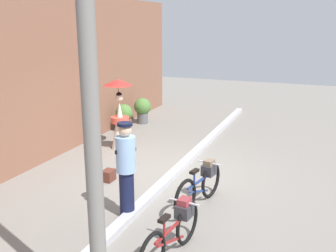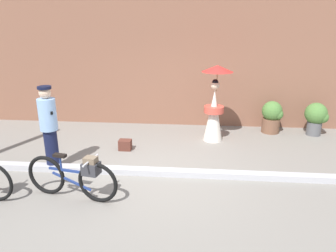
# 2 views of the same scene
# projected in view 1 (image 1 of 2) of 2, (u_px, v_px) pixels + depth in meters

# --- Properties ---
(ground_plane) EXTENTS (30.00, 30.00, 0.00)m
(ground_plane) POSITION_uv_depth(u_px,v_px,m) (174.00, 175.00, 8.68)
(ground_plane) COLOR gray
(building_wall) EXTENTS (14.00, 0.40, 4.06)m
(building_wall) POSITION_uv_depth(u_px,v_px,m) (43.00, 77.00, 9.41)
(building_wall) COLOR brown
(building_wall) RESTS_ON ground_plane
(sidewalk_curb) EXTENTS (14.00, 0.20, 0.12)m
(sidewalk_curb) POSITION_uv_depth(u_px,v_px,m) (174.00, 173.00, 8.67)
(sidewalk_curb) COLOR #B2B2B7
(sidewalk_curb) RESTS_ON ground_plane
(bicycle_near_officer) EXTENTS (1.67, 0.51, 0.80)m
(bicycle_near_officer) POSITION_uv_depth(u_px,v_px,m) (201.00, 184.00, 7.17)
(bicycle_near_officer) COLOR black
(bicycle_near_officer) RESTS_ON ground_plane
(bicycle_far_side) EXTENTS (1.74, 0.48, 0.79)m
(bicycle_far_side) POSITION_uv_depth(u_px,v_px,m) (174.00, 231.00, 5.57)
(bicycle_far_side) COLOR black
(bicycle_far_side) RESTS_ON ground_plane
(person_officer) EXTENTS (0.34, 0.34, 1.71)m
(person_officer) POSITION_uv_depth(u_px,v_px,m) (126.00, 167.00, 6.64)
(person_officer) COLOR #141938
(person_officer) RESTS_ON ground_plane
(person_with_parasol) EXTENTS (0.76, 0.76, 1.88)m
(person_with_parasol) POSITION_uv_depth(u_px,v_px,m) (120.00, 115.00, 10.33)
(person_with_parasol) COLOR silver
(person_with_parasol) RESTS_ON ground_plane
(potted_plant_by_door) EXTENTS (0.54, 0.53, 0.86)m
(potted_plant_by_door) POSITION_uv_depth(u_px,v_px,m) (124.00, 117.00, 12.14)
(potted_plant_by_door) COLOR brown
(potted_plant_by_door) RESTS_ON ground_plane
(potted_plant_small) EXTENTS (0.58, 0.57, 0.87)m
(potted_plant_small) POSITION_uv_depth(u_px,v_px,m) (143.00, 109.00, 13.07)
(potted_plant_small) COLOR #59595B
(potted_plant_small) RESTS_ON ground_plane
(backpack_on_pavement) EXTENTS (0.29, 0.22, 0.24)m
(backpack_on_pavement) POSITION_uv_depth(u_px,v_px,m) (109.00, 175.00, 8.36)
(backpack_on_pavement) COLOR #592D23
(backpack_on_pavement) RESTS_ON ground_plane
(utility_pole) EXTENTS (0.18, 0.18, 4.80)m
(utility_pole) POSITION_uv_depth(u_px,v_px,m) (91.00, 118.00, 3.87)
(utility_pole) COLOR slate
(utility_pole) RESTS_ON ground_plane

